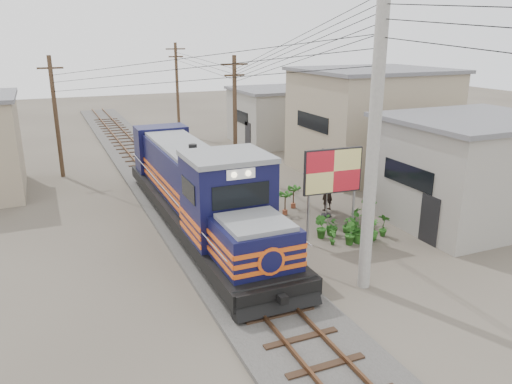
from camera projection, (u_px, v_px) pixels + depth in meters
name	position (u px, v px, depth m)	size (l,w,h in m)	color
ground	(262.00, 300.00, 15.89)	(120.00, 120.00, 0.00)	#473F35
ballast	(180.00, 204.00, 24.62)	(3.60, 70.00, 0.16)	#595651
track	(180.00, 201.00, 24.57)	(1.15, 70.00, 0.12)	#51331E
locomotive	(198.00, 190.00, 21.25)	(2.94, 15.99, 3.96)	black
utility_pole_main	(374.00, 139.00, 15.27)	(0.40, 0.40, 10.00)	#9E9B93
wooden_pole_mid	(235.00, 115.00, 28.75)	(1.60, 0.24, 7.00)	#4C3826
wooden_pole_far	(177.00, 88.00, 41.04)	(1.60, 0.24, 7.50)	#4C3826
wooden_pole_left	(56.00, 115.00, 28.66)	(1.60, 0.24, 7.00)	#4C3826
power_lines	(178.00, 47.00, 21.00)	(9.65, 19.00, 3.30)	black
shophouse_front	(471.00, 169.00, 22.15)	(7.35, 6.30, 4.70)	gray
shophouse_mid	(370.00, 121.00, 30.19)	(8.40, 7.35, 6.20)	gray
shophouse_back	(276.00, 115.00, 38.68)	(6.30, 6.30, 4.20)	gray
billboard	(333.00, 173.00, 19.64)	(2.49, 0.28, 3.85)	#99999E
market_umbrella	(328.00, 170.00, 22.52)	(2.44, 2.44, 2.56)	black
vendor	(327.00, 192.00, 23.74)	(0.68, 0.45, 1.88)	black
plant_nursery	(354.00, 227.00, 20.56)	(3.07, 2.14, 1.13)	#245B1A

